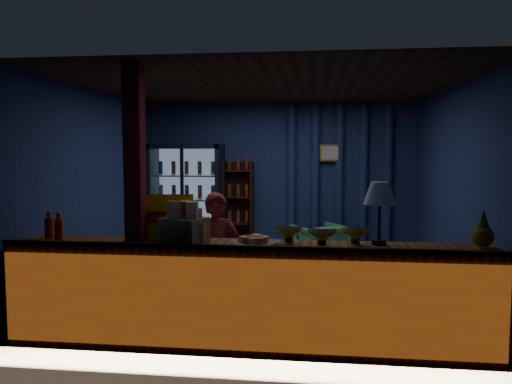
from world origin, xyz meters
TOP-DOWN VIEW (x-y plane):
  - ground at (0.00, 0.00)m, footprint 4.60×4.60m
  - room_walls at (0.00, 0.00)m, footprint 4.60×4.60m
  - counter at (0.00, -1.91)m, footprint 4.40×0.57m
  - support_post at (-1.05, -1.90)m, footprint 0.16×0.16m
  - beverage_cooler at (-1.55, 1.92)m, footprint 1.20×0.62m
  - bottle_shelf at (-0.70, 2.06)m, footprint 0.50×0.28m
  - curtain_folds at (1.00, 2.14)m, footprint 1.74×0.14m
  - framed_picture at (0.85, 2.10)m, footprint 0.36×0.04m
  - shopkeeper at (-0.41, -1.30)m, footprint 0.50×0.33m
  - green_chair at (0.67, 1.38)m, footprint 0.97×0.98m
  - side_table at (0.64, 1.38)m, footprint 0.63×0.53m
  - yellow_sign at (-0.82, -1.75)m, footprint 0.55×0.18m
  - soda_bottles at (-1.86, -1.90)m, footprint 0.23×0.17m
  - snack_box_left at (-0.57, -1.96)m, footprint 0.45×0.41m
  - snack_box_centre at (-0.53, -1.91)m, footprint 0.31×0.26m
  - pastry_tray at (0.06, -1.90)m, footprint 0.43×0.43m
  - banana_bunches at (0.67, -1.84)m, footprint 0.88×0.32m
  - table_lamp at (1.18, -1.80)m, footprint 0.29×0.29m
  - pineapple at (2.05, -1.85)m, footprint 0.19×0.19m

SIDE VIEW (x-z plane):
  - ground at x=0.00m, z-range 0.00..0.00m
  - side_table at x=0.64m, z-range -0.05..0.55m
  - green_chair at x=0.67m, z-range 0.00..0.65m
  - counter at x=0.00m, z-range -0.02..0.97m
  - shopkeeper at x=-0.41m, z-range 0.00..1.36m
  - bottle_shelf at x=-0.70m, z-range -0.01..1.59m
  - beverage_cooler at x=-1.55m, z-range -0.02..1.88m
  - pastry_tray at x=0.06m, z-range 0.94..1.01m
  - banana_bunches at x=0.67m, z-range 0.95..1.14m
  - soda_bottles at x=-1.86m, z-range 0.92..1.20m
  - snack_box_centre at x=-0.53m, z-range 0.90..1.23m
  - pineapple at x=2.05m, z-range 0.92..1.25m
  - snack_box_left at x=-0.57m, z-range 0.89..1.28m
  - yellow_sign at x=-0.82m, z-range 0.95..1.38m
  - support_post at x=-1.05m, z-range 0.00..2.60m
  - curtain_folds at x=1.00m, z-range 0.05..2.55m
  - table_lamp at x=1.18m, z-range 1.11..1.68m
  - room_walls at x=0.00m, z-range -0.73..3.87m
  - framed_picture at x=0.85m, z-range 1.61..1.89m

